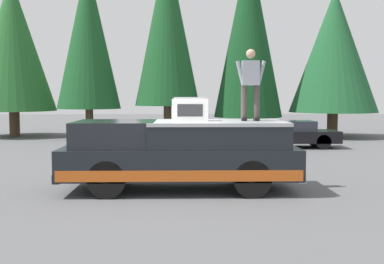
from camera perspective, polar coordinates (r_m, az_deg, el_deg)
ground_plane at (r=11.19m, az=-2.26°, el=-7.19°), size 90.00×90.00×0.00m
pickup_truck at (r=11.25m, az=-1.44°, el=-2.63°), size 2.01×5.54×1.65m
compressor_unit at (r=11.25m, az=-0.27°, el=2.76°), size 0.65×0.84×0.56m
person_on_truck_bed at (r=11.35m, az=7.04°, el=5.90°), size 0.29×0.72×1.69m
parked_car_black at (r=20.77m, az=11.66°, el=-0.26°), size 1.64×4.10×1.16m
conifer_far_left at (r=26.78m, az=16.70°, el=9.31°), size 4.67×4.67×7.89m
conifer_left at (r=25.92m, az=6.81°, el=12.05°), size 3.64×3.64×10.31m
conifer_center_left at (r=25.24m, az=-3.01°, el=12.75°), size 3.37×3.37×10.11m
conifer_center_right at (r=25.60m, az=-12.39°, el=11.31°), size 3.29×3.29×9.18m
conifer_right at (r=27.73m, az=-20.80°, el=9.86°), size 4.53×4.53×8.62m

